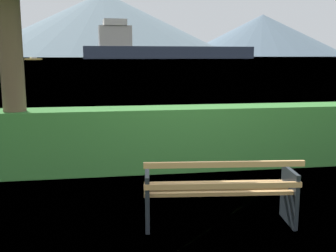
# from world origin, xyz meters

# --- Properties ---
(ground_plane) EXTENTS (1400.00, 1400.00, 0.00)m
(ground_plane) POSITION_xyz_m (0.00, 0.00, 0.00)
(ground_plane) COLOR #567A38
(water_surface) EXTENTS (620.00, 620.00, 0.00)m
(water_surface) POSITION_xyz_m (0.00, 307.70, 0.00)
(water_surface) COLOR slate
(water_surface) RESTS_ON ground_plane
(park_bench) EXTENTS (1.86, 0.75, 0.87)m
(park_bench) POSITION_xyz_m (-0.01, -0.06, 0.43)
(park_bench) COLOR tan
(park_bench) RESTS_ON ground_plane
(hedge_row) EXTENTS (7.44, 0.70, 1.12)m
(hedge_row) POSITION_xyz_m (0.00, 2.48, 0.56)
(hedge_row) COLOR #387A33
(hedge_row) RESTS_ON ground_plane
(cargo_ship_large) EXTENTS (96.23, 18.81, 20.87)m
(cargo_ship_large) POSITION_xyz_m (27.92, 219.63, 5.84)
(cargo_ship_large) COLOR #2D384C
(cargo_ship_large) RESTS_ON water_surface
(fishing_boat_near) EXTENTS (7.09, 6.26, 1.16)m
(fishing_boat_near) POSITION_xyz_m (-31.36, 175.84, 0.42)
(fishing_boat_near) COLOR gold
(fishing_boat_near) RESTS_ON water_surface
(distant_hills) EXTENTS (875.15, 429.89, 86.53)m
(distant_hills) POSITION_xyz_m (-119.75, 567.86, 40.79)
(distant_hills) COLOR gray
(distant_hills) RESTS_ON ground_plane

